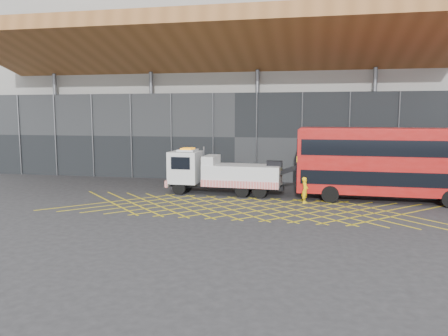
# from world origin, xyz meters

# --- Properties ---
(ground_plane) EXTENTS (120.00, 120.00, 0.00)m
(ground_plane) POSITION_xyz_m (0.00, 0.00, 0.00)
(ground_plane) COLOR #262528
(road_markings) EXTENTS (26.36, 7.16, 0.01)m
(road_markings) POSITION_xyz_m (4.80, 0.00, 0.01)
(road_markings) COLOR gold
(road_markings) RESTS_ON ground_plane
(construction_building) EXTENTS (55.00, 23.97, 18.00)m
(construction_building) POSITION_xyz_m (1.92, 18.40, 8.98)
(construction_building) COLOR gray
(construction_building) RESTS_ON ground_plane
(recovery_truck) EXTENTS (10.21, 2.77, 3.55)m
(recovery_truck) POSITION_xyz_m (2.09, 4.51, 1.64)
(recovery_truck) COLOR black
(recovery_truck) RESTS_ON ground_plane
(bus_towed) EXTENTS (12.71, 3.27, 5.14)m
(bus_towed) POSITION_xyz_m (14.25, 4.05, 2.86)
(bus_towed) COLOR #9E0F0C
(bus_towed) RESTS_ON ground_plane
(worker) EXTENTS (0.56, 0.73, 1.79)m
(worker) POSITION_xyz_m (8.51, 2.35, 0.90)
(worker) COLOR yellow
(worker) RESTS_ON ground_plane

